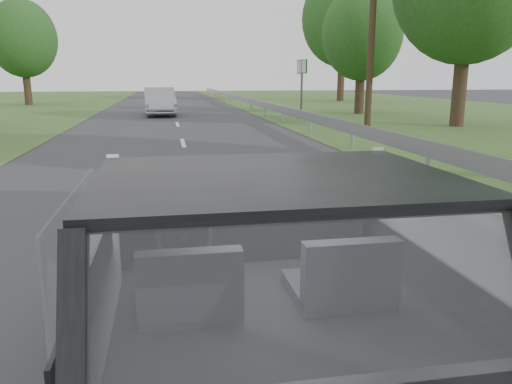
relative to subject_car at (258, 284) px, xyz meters
name	(u,v)px	position (x,y,z in m)	size (l,w,h in m)	color
subject_car	(258,284)	(0.00, 0.00, 0.00)	(1.80, 4.00, 1.45)	black
dashboard	(241,231)	(0.00, 0.62, 0.12)	(1.58, 0.45, 0.30)	black
driver_seat	(189,284)	(-0.40, -0.29, 0.16)	(0.50, 0.72, 0.42)	black
passenger_seat	(343,273)	(0.40, -0.29, 0.16)	(0.50, 0.72, 0.42)	black
steering_wheel	(184,237)	(-0.40, 0.33, 0.20)	(0.36, 0.36, 0.04)	black
cat	(291,196)	(0.34, 0.57, 0.37)	(0.62, 0.19, 0.28)	gray
guardrail	(349,127)	(4.30, 10.00, -0.15)	(0.05, 90.00, 0.32)	#A5A6A9
other_car	(160,101)	(-0.72, 23.39, -0.03)	(1.67, 4.22, 1.39)	silver
highway_sign	(302,89)	(6.03, 21.05, 0.63)	(0.11, 1.08, 2.70)	#144F1A
utility_pole	(372,24)	(7.19, 15.64, 3.09)	(0.25, 0.25, 7.63)	#37271E
tree_1	(466,11)	(10.77, 15.35, 3.57)	(5.67, 5.67, 8.59)	#24441F
tree_2	(361,52)	(9.64, 22.70, 2.41)	(4.13, 4.13, 6.26)	#24441F
tree_3	(342,38)	(13.57, 36.61, 4.17)	(6.46, 6.46, 9.79)	#24441F
tree_6	(24,54)	(-9.79, 34.91, 2.70)	(4.52, 4.52, 6.85)	#24441F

